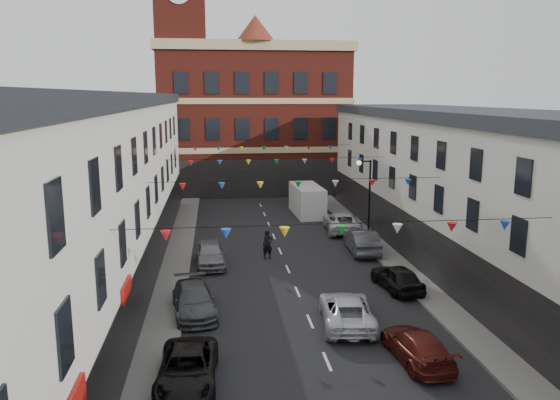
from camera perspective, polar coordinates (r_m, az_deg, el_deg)
name	(u,v)px	position (r m, az deg, el deg)	size (l,w,h in m)	color
ground	(310,322)	(26.57, 3.16, -12.56)	(160.00, 160.00, 0.00)	black
pavement_left	(166,310)	(28.15, -11.83, -11.23)	(1.80, 64.00, 0.15)	#605E5B
pavement_right	(433,298)	(30.19, 15.69, -9.87)	(1.80, 64.00, 0.15)	#605E5B
terrace_left	(49,213)	(26.60, -22.99, -1.30)	(8.40, 56.00, 10.70)	silver
terrace_right	(539,211)	(30.27, 25.46, -1.07)	(8.40, 56.00, 9.70)	beige
civic_building	(253,117)	(62.14, -2.86, 8.63)	(20.60, 13.30, 18.50)	maroon
clock_tower	(182,52)	(59.24, -10.23, 14.94)	(5.60, 5.60, 30.00)	maroon
distant_hill	(217,132)	(86.17, -6.64, 7.11)	(40.00, 14.00, 10.00)	#305226
street_lamp	(366,189)	(40.07, 9.01, 1.18)	(1.10, 0.36, 6.00)	black
car_left_c	(187,369)	(21.32, -9.66, -16.99)	(2.15, 4.66, 1.29)	black
car_left_d	(194,300)	(27.49, -8.99, -10.29)	(1.95, 4.80, 1.39)	#45494E
car_left_e	(210,254)	(34.76, -7.32, -5.59)	(1.80, 4.47, 1.52)	gray
car_right_c	(417,346)	(23.38, 14.12, -14.58)	(1.79, 4.41, 1.28)	#4F150F
car_right_d	(397,277)	(31.00, 12.13, -7.91)	(1.67, 4.15, 1.41)	black
car_right_e	(362,241)	(37.68, 8.54, -4.25)	(1.70, 4.88, 1.61)	#44454B
car_right_f	(342,222)	(43.26, 6.48, -2.27)	(2.56, 5.56, 1.55)	silver
moving_car	(347,310)	(26.17, 6.98, -11.35)	(2.32, 5.03, 1.40)	silver
white_van	(307,200)	(48.99, 2.84, -0.02)	(2.28, 5.93, 2.62)	silver
pedestrian	(268,245)	(35.75, -1.30, -4.70)	(0.70, 0.46, 1.92)	black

